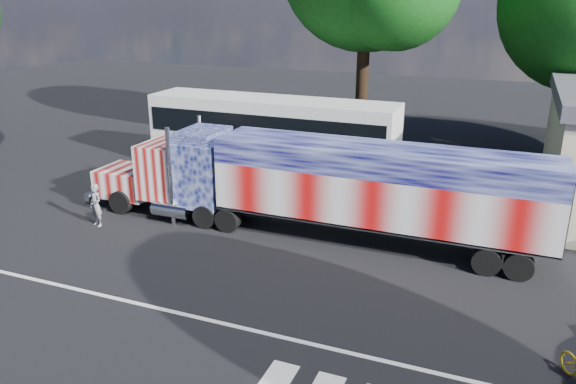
% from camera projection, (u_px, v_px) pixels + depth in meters
% --- Properties ---
extents(ground, '(100.00, 100.00, 0.00)m').
position_uv_depth(ground, '(254.00, 274.00, 18.52)').
color(ground, black).
extents(lane_markings, '(30.00, 2.67, 0.01)m').
position_uv_depth(lane_markings, '(252.00, 348.00, 14.62)').
color(lane_markings, silver).
rests_on(lane_markings, ground).
extents(semi_truck, '(18.60, 2.94, 3.97)m').
position_uv_depth(semi_truck, '(319.00, 184.00, 20.91)').
color(semi_truck, black).
rests_on(semi_truck, ground).
extents(coach_bus, '(12.96, 3.02, 3.77)m').
position_uv_depth(coach_bus, '(272.00, 134.00, 28.88)').
color(coach_bus, silver).
rests_on(coach_bus, ground).
extents(woman, '(0.73, 0.59, 1.73)m').
position_uv_depth(woman, '(96.00, 205.00, 22.17)').
color(woman, slate).
rests_on(woman, ground).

